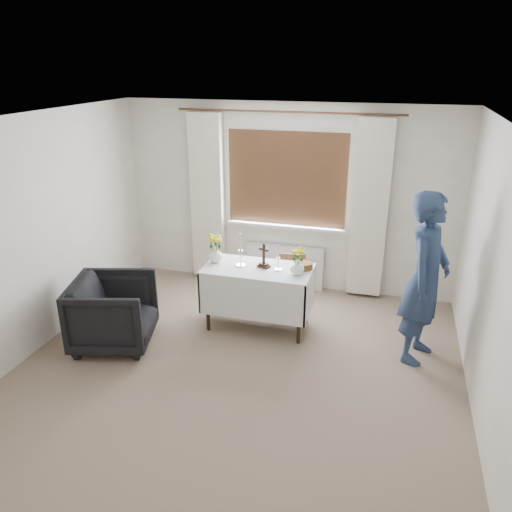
{
  "coord_description": "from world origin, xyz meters",
  "views": [
    {
      "loc": [
        1.36,
        -3.85,
        3.0
      ],
      "look_at": [
        -0.01,
        1.02,
        0.99
      ],
      "focal_mm": 35.0,
      "sensor_mm": 36.0,
      "label": 1
    }
  ],
  "objects_px": {
    "armchair": "(114,312)",
    "flower_vase_left": "(216,255)",
    "altar_table": "(258,298)",
    "flower_vase_right": "(297,267)",
    "person": "(426,279)",
    "wooden_chair": "(289,288)",
    "wooden_cross": "(264,255)"
  },
  "relations": [
    {
      "from": "wooden_chair",
      "to": "altar_table",
      "type": "bearing_deg",
      "value": -138.8
    },
    {
      "from": "wooden_chair",
      "to": "flower_vase_left",
      "type": "distance_m",
      "value": 0.99
    },
    {
      "from": "wooden_chair",
      "to": "person",
      "type": "relative_size",
      "value": 0.44
    },
    {
      "from": "flower_vase_left",
      "to": "flower_vase_right",
      "type": "height_order",
      "value": "flower_vase_left"
    },
    {
      "from": "armchair",
      "to": "flower_vase_left",
      "type": "xyz_separation_m",
      "value": [
        0.91,
        0.84,
        0.46
      ]
    },
    {
      "from": "armchair",
      "to": "flower_vase_right",
      "type": "xyz_separation_m",
      "value": [
        1.9,
        0.74,
        0.46
      ]
    },
    {
      "from": "altar_table",
      "to": "flower_vase_right",
      "type": "height_order",
      "value": "flower_vase_right"
    },
    {
      "from": "armchair",
      "to": "flower_vase_left",
      "type": "height_order",
      "value": "flower_vase_left"
    },
    {
      "from": "person",
      "to": "wooden_cross",
      "type": "distance_m",
      "value": 1.76
    },
    {
      "from": "person",
      "to": "altar_table",
      "type": "bearing_deg",
      "value": 103.52
    },
    {
      "from": "altar_table",
      "to": "flower_vase_left",
      "type": "height_order",
      "value": "flower_vase_left"
    },
    {
      "from": "wooden_chair",
      "to": "person",
      "type": "bearing_deg",
      "value": -22.26
    },
    {
      "from": "wooden_cross",
      "to": "flower_vase_right",
      "type": "bearing_deg",
      "value": 8.45
    },
    {
      "from": "wooden_chair",
      "to": "armchair",
      "type": "bearing_deg",
      "value": -152.34
    },
    {
      "from": "armchair",
      "to": "flower_vase_right",
      "type": "distance_m",
      "value": 2.09
    },
    {
      "from": "altar_table",
      "to": "wooden_cross",
      "type": "xyz_separation_m",
      "value": [
        0.06,
        0.04,
        0.52
      ]
    },
    {
      "from": "armchair",
      "to": "person",
      "type": "xyz_separation_m",
      "value": [
        3.24,
        0.65,
        0.52
      ]
    },
    {
      "from": "person",
      "to": "flower_vase_right",
      "type": "bearing_deg",
      "value": 104.38
    },
    {
      "from": "altar_table",
      "to": "armchair",
      "type": "bearing_deg",
      "value": -150.87
    },
    {
      "from": "wooden_chair",
      "to": "person",
      "type": "distance_m",
      "value": 1.66
    },
    {
      "from": "wooden_cross",
      "to": "person",
      "type": "bearing_deg",
      "value": 15.85
    },
    {
      "from": "flower_vase_left",
      "to": "flower_vase_right",
      "type": "relative_size",
      "value": 1.07
    },
    {
      "from": "person",
      "to": "armchair",
      "type": "bearing_deg",
      "value": 119.48
    },
    {
      "from": "altar_table",
      "to": "wooden_chair",
      "type": "xyz_separation_m",
      "value": [
        0.31,
        0.32,
        0.02
      ]
    },
    {
      "from": "flower_vase_left",
      "to": "flower_vase_right",
      "type": "distance_m",
      "value": 0.99
    },
    {
      "from": "flower_vase_left",
      "to": "flower_vase_right",
      "type": "bearing_deg",
      "value": -5.72
    },
    {
      "from": "altar_table",
      "to": "flower_vase_left",
      "type": "xyz_separation_m",
      "value": [
        -0.52,
        0.04,
        0.47
      ]
    },
    {
      "from": "person",
      "to": "flower_vase_right",
      "type": "relative_size",
      "value": 10.92
    },
    {
      "from": "person",
      "to": "flower_vase_left",
      "type": "xyz_separation_m",
      "value": [
        -2.34,
        0.19,
        -0.06
      ]
    },
    {
      "from": "wooden_cross",
      "to": "flower_vase_right",
      "type": "distance_m",
      "value": 0.42
    },
    {
      "from": "person",
      "to": "flower_vase_left",
      "type": "bearing_deg",
      "value": 103.53
    },
    {
      "from": "wooden_chair",
      "to": "flower_vase_left",
      "type": "height_order",
      "value": "flower_vase_left"
    }
  ]
}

